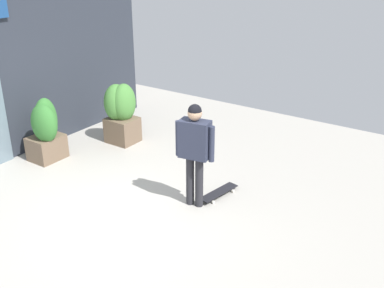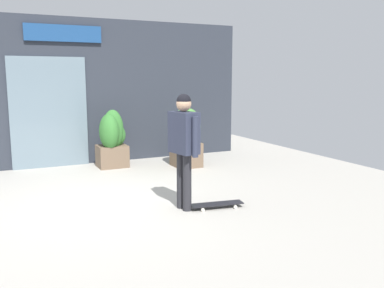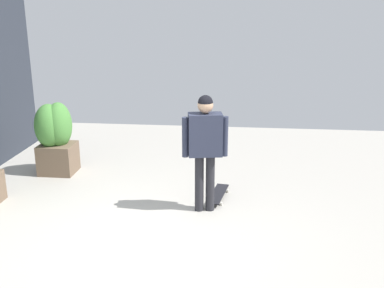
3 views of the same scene
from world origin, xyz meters
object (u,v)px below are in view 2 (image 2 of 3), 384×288
Objects in this scene: skateboard at (217,204)px; planter_box_left at (186,134)px; planter_box_right at (112,138)px; skateboarder at (184,139)px.

skateboard is 3.15m from planter_box_left.
planter_box_right reaches higher than skateboard.
skateboard is 0.65× the size of planter_box_right.
skateboarder is 3.39m from planter_box_right.
skateboard is at bearing -30.93° from skateboarder.
skateboarder is 3.10m from planter_box_left.
skateboard is at bearing -106.07° from planter_box_left.
skateboarder is at bearing -115.38° from planter_box_left.
planter_box_right is (-0.20, 3.35, -0.43)m from skateboarder.
planter_box_right is (-1.51, 0.57, -0.09)m from planter_box_left.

